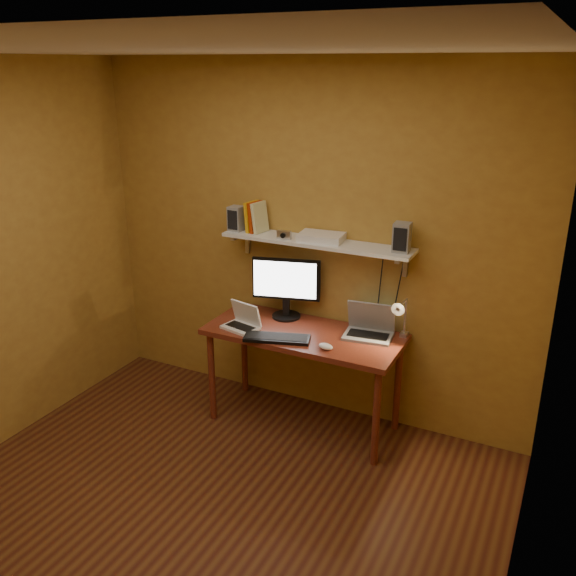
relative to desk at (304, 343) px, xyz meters
The scene contains 14 objects.
room 1.43m from the desk, 95.14° to the right, with size 3.44×3.24×2.64m.
desk is the anchor object (origin of this frame).
wall_shelf 0.72m from the desk, 90.00° to the left, with size 1.40×0.25×0.21m.
monitor 0.45m from the desk, 141.61° to the left, with size 0.50×0.26×0.46m.
laptop 0.48m from the desk, 18.69° to the left, with size 0.35×0.28×0.24m.
netbook 0.46m from the desk, 163.00° to the right, with size 0.28×0.23×0.19m.
keyboard 0.25m from the desk, 118.39° to the right, with size 0.45×0.15×0.02m, color black.
mouse 0.33m from the desk, 37.16° to the right, with size 0.11×0.07×0.04m, color white.
desk_lamp 0.73m from the desk, 10.81° to the left, with size 0.09×0.23×0.38m.
speaker_left 1.04m from the desk, 164.64° to the left, with size 0.10×0.10×0.18m, color gray.
speaker_right 1.03m from the desk, 17.47° to the left, with size 0.11×0.11×0.19m, color gray.
books 0.98m from the desk, 156.85° to the left, with size 0.14×0.16×0.22m.
shelf_camera 0.78m from the desk, 150.91° to the left, with size 0.10×0.05×0.06m.
router 0.76m from the desk, 80.58° to the left, with size 0.31×0.21×0.05m, color white.
Camera 1 is at (1.77, -2.31, 2.54)m, focal length 38.00 mm.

